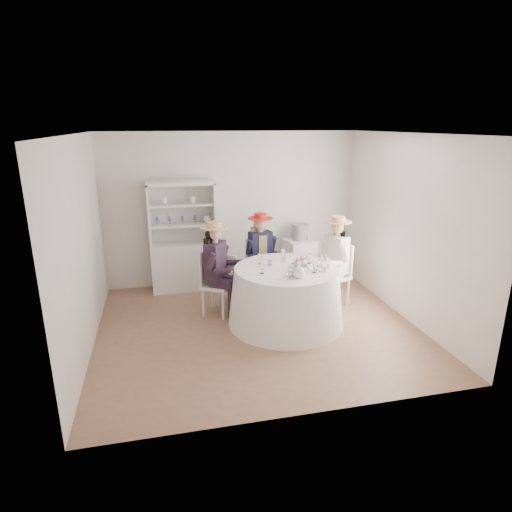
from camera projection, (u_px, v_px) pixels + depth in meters
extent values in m
plane|color=brown|center=(258.00, 327.00, 6.19)|extent=(4.50, 4.50, 0.00)
plane|color=white|center=(258.00, 134.00, 5.39)|extent=(4.50, 4.50, 0.00)
plane|color=silver|center=(232.00, 209.00, 7.65)|extent=(4.50, 0.00, 4.50)
plane|color=silver|center=(307.00, 291.00, 3.93)|extent=(4.50, 0.00, 4.50)
plane|color=silver|center=(82.00, 247.00, 5.31)|extent=(0.00, 4.50, 4.50)
plane|color=silver|center=(407.00, 228.00, 6.27)|extent=(0.00, 4.50, 4.50)
cone|color=white|center=(286.00, 296.00, 6.22)|extent=(1.69, 1.69, 0.83)
cylinder|color=white|center=(286.00, 269.00, 6.09)|extent=(1.49, 1.49, 0.02)
cube|color=silver|center=(185.00, 266.00, 7.50)|extent=(1.13, 0.44, 0.85)
cube|color=silver|center=(181.00, 212.00, 7.40)|extent=(1.13, 0.05, 1.03)
cube|color=silver|center=(180.00, 183.00, 7.07)|extent=(1.13, 0.44, 0.06)
cube|color=silver|center=(149.00, 215.00, 7.11)|extent=(0.04, 0.42, 1.03)
cube|color=silver|center=(214.00, 212.00, 7.34)|extent=(0.04, 0.42, 1.03)
cube|color=silver|center=(183.00, 225.00, 7.28)|extent=(1.06, 0.39, 0.03)
cube|color=silver|center=(182.00, 204.00, 7.18)|extent=(1.06, 0.39, 0.03)
sphere|color=white|center=(207.00, 219.00, 7.35)|extent=(0.13, 0.13, 0.13)
cube|color=silver|center=(299.00, 260.00, 7.95)|extent=(0.57, 0.57, 0.78)
cylinder|color=black|center=(300.00, 232.00, 7.79)|extent=(0.33, 0.33, 0.29)
cube|color=silver|center=(217.00, 285.00, 6.51)|extent=(0.57, 0.57, 0.04)
cylinder|color=silver|center=(223.00, 305.00, 6.37)|extent=(0.04, 0.04, 0.45)
cylinder|color=silver|center=(232.00, 297.00, 6.67)|extent=(0.04, 0.04, 0.45)
cylinder|color=silver|center=(203.00, 302.00, 6.48)|extent=(0.04, 0.04, 0.45)
cylinder|color=silver|center=(213.00, 295.00, 6.78)|extent=(0.04, 0.04, 0.45)
cube|color=silver|center=(206.00, 267.00, 6.48)|extent=(0.24, 0.34, 0.51)
cube|color=black|center=(215.00, 262.00, 6.40)|extent=(0.38, 0.42, 0.60)
cube|color=black|center=(222.00, 283.00, 6.36)|extent=(0.37, 0.30, 0.12)
cylinder|color=black|center=(231.00, 304.00, 6.40)|extent=(0.10, 0.10, 0.47)
cylinder|color=black|center=(211.00, 261.00, 6.17)|extent=(0.20, 0.18, 0.28)
cube|color=black|center=(227.00, 279.00, 6.52)|extent=(0.37, 0.30, 0.12)
cylinder|color=black|center=(236.00, 299.00, 6.57)|extent=(0.10, 0.10, 0.47)
cylinder|color=black|center=(224.00, 253.00, 6.55)|extent=(0.20, 0.18, 0.28)
cylinder|color=#D8A889|center=(215.00, 241.00, 6.30)|extent=(0.09, 0.09, 0.08)
sphere|color=#D8A889|center=(214.00, 234.00, 6.27)|extent=(0.20, 0.20, 0.20)
sphere|color=black|center=(212.00, 234.00, 6.29)|extent=(0.20, 0.20, 0.20)
cube|color=black|center=(210.00, 250.00, 6.37)|extent=(0.20, 0.25, 0.39)
cylinder|color=tan|center=(214.00, 227.00, 6.24)|extent=(0.41, 0.41, 0.01)
cylinder|color=tan|center=(214.00, 225.00, 6.23)|extent=(0.21, 0.21, 0.08)
cube|color=silver|center=(261.00, 271.00, 7.17)|extent=(0.48, 0.48, 0.04)
cylinder|color=silver|center=(256.00, 288.00, 7.03)|extent=(0.04, 0.04, 0.45)
cylinder|color=silver|center=(274.00, 285.00, 7.16)|extent=(0.04, 0.04, 0.45)
cylinder|color=silver|center=(248.00, 282.00, 7.32)|extent=(0.04, 0.04, 0.45)
cylinder|color=silver|center=(265.00, 279.00, 7.45)|extent=(0.04, 0.04, 0.45)
cube|color=silver|center=(256.00, 252.00, 7.25)|extent=(0.38, 0.11, 0.51)
cube|color=#191831|center=(260.00, 249.00, 7.08)|extent=(0.40, 0.27, 0.59)
cube|color=tan|center=(260.00, 249.00, 7.08)|extent=(0.18, 0.25, 0.51)
cube|color=#191831|center=(259.00, 269.00, 7.00)|extent=(0.20, 0.36, 0.12)
cylinder|color=#191831|center=(262.00, 289.00, 6.97)|extent=(0.10, 0.10, 0.47)
cylinder|color=#191831|center=(250.00, 247.00, 6.94)|extent=(0.12, 0.19, 0.28)
cube|color=#191831|center=(269.00, 268.00, 7.08)|extent=(0.20, 0.36, 0.12)
cylinder|color=#191831|center=(272.00, 288.00, 7.04)|extent=(0.10, 0.10, 0.47)
cylinder|color=#191831|center=(273.00, 244.00, 7.10)|extent=(0.12, 0.19, 0.28)
cylinder|color=#D8A889|center=(260.00, 231.00, 6.98)|extent=(0.09, 0.09, 0.08)
sphere|color=#D8A889|center=(260.00, 224.00, 6.95)|extent=(0.19, 0.19, 0.19)
sphere|color=tan|center=(259.00, 224.00, 6.99)|extent=(0.19, 0.19, 0.19)
cube|color=tan|center=(258.00, 238.00, 7.10)|extent=(0.26, 0.13, 0.39)
cylinder|color=red|center=(260.00, 218.00, 6.92)|extent=(0.41, 0.41, 0.01)
cylinder|color=red|center=(260.00, 216.00, 6.91)|extent=(0.20, 0.20, 0.08)
cube|color=silver|center=(334.00, 277.00, 6.86)|extent=(0.53, 0.53, 0.04)
cylinder|color=silver|center=(319.00, 290.00, 6.98)|extent=(0.04, 0.04, 0.45)
cylinder|color=silver|center=(333.00, 296.00, 6.71)|extent=(0.04, 0.04, 0.45)
cylinder|color=silver|center=(334.00, 286.00, 7.15)|extent=(0.04, 0.04, 0.45)
cylinder|color=silver|center=(348.00, 292.00, 6.88)|extent=(0.04, 0.04, 0.45)
cube|color=silver|center=(344.00, 259.00, 6.87)|extent=(0.16, 0.38, 0.51)
cube|color=white|center=(336.00, 254.00, 6.76)|extent=(0.32, 0.42, 0.60)
cube|color=white|center=(325.00, 272.00, 6.84)|extent=(0.37, 0.25, 0.12)
cylinder|color=white|center=(317.00, 292.00, 6.86)|extent=(0.10, 0.10, 0.47)
cylinder|color=white|center=(326.00, 247.00, 6.88)|extent=(0.20, 0.15, 0.28)
cube|color=white|center=(333.00, 275.00, 6.70)|extent=(0.37, 0.25, 0.12)
cylinder|color=white|center=(325.00, 295.00, 6.71)|extent=(0.10, 0.10, 0.47)
cylinder|color=white|center=(344.00, 254.00, 6.54)|extent=(0.20, 0.15, 0.28)
cylinder|color=#D8A889|center=(338.00, 235.00, 6.66)|extent=(0.09, 0.09, 0.08)
sphere|color=#D8A889|center=(338.00, 228.00, 6.63)|extent=(0.20, 0.20, 0.20)
sphere|color=black|center=(340.00, 228.00, 6.66)|extent=(0.20, 0.20, 0.20)
cube|color=black|center=(341.00, 243.00, 6.75)|extent=(0.16, 0.26, 0.39)
cylinder|color=tan|center=(338.00, 222.00, 6.60)|extent=(0.41, 0.41, 0.01)
cylinder|color=tan|center=(338.00, 219.00, 6.59)|extent=(0.21, 0.21, 0.08)
cube|color=silver|center=(232.00, 280.00, 6.86)|extent=(0.51, 0.51, 0.04)
cylinder|color=silver|center=(244.00, 291.00, 7.00)|extent=(0.03, 0.03, 0.40)
cylinder|color=silver|center=(228.00, 288.00, 7.11)|extent=(0.03, 0.03, 0.40)
cylinder|color=silver|center=(236.00, 297.00, 6.74)|extent=(0.03, 0.03, 0.40)
cylinder|color=silver|center=(220.00, 294.00, 6.86)|extent=(0.03, 0.03, 0.40)
cube|color=silver|center=(226.00, 269.00, 6.65)|extent=(0.29, 0.23, 0.46)
imported|color=white|center=(270.00, 263.00, 6.19)|extent=(0.09, 0.09, 0.06)
imported|color=white|center=(284.00, 260.00, 6.35)|extent=(0.08, 0.08, 0.06)
imported|color=white|center=(302.00, 262.00, 6.22)|extent=(0.12, 0.12, 0.07)
imported|color=white|center=(301.00, 267.00, 6.06)|extent=(0.24, 0.24, 0.05)
sphere|color=#D0688D|center=(305.00, 261.00, 6.08)|extent=(0.07, 0.07, 0.07)
sphere|color=white|center=(304.00, 261.00, 6.11)|extent=(0.07, 0.07, 0.07)
sphere|color=#D0688D|center=(302.00, 260.00, 6.12)|extent=(0.07, 0.07, 0.07)
sphere|color=white|center=(299.00, 260.00, 6.12)|extent=(0.07, 0.07, 0.07)
sphere|color=#D0688D|center=(297.00, 261.00, 6.10)|extent=(0.07, 0.07, 0.07)
sphere|color=white|center=(297.00, 261.00, 6.07)|extent=(0.07, 0.07, 0.07)
sphere|color=#D0688D|center=(298.00, 262.00, 6.03)|extent=(0.07, 0.07, 0.07)
sphere|color=white|center=(300.00, 263.00, 6.01)|extent=(0.07, 0.07, 0.07)
sphere|color=#D0688D|center=(302.00, 263.00, 6.00)|extent=(0.07, 0.07, 0.07)
sphere|color=white|center=(304.00, 263.00, 6.01)|extent=(0.07, 0.07, 0.07)
sphere|color=#D0688D|center=(306.00, 262.00, 6.04)|extent=(0.07, 0.07, 0.07)
sphere|color=white|center=(298.00, 273.00, 5.67)|extent=(0.17, 0.17, 0.17)
cylinder|color=white|center=(306.00, 271.00, 5.69)|extent=(0.10, 0.03, 0.08)
cylinder|color=white|center=(299.00, 266.00, 5.65)|extent=(0.04, 0.04, 0.02)
cylinder|color=white|center=(293.00, 275.00, 5.78)|extent=(0.27, 0.27, 0.01)
cube|color=beige|center=(290.00, 274.00, 5.74)|extent=(0.06, 0.04, 0.03)
cube|color=beige|center=(293.00, 273.00, 5.77)|extent=(0.07, 0.06, 0.03)
cube|color=beige|center=(296.00, 273.00, 5.80)|extent=(0.07, 0.07, 0.03)
cube|color=beige|center=(291.00, 272.00, 5.80)|extent=(0.07, 0.07, 0.03)
cube|color=beige|center=(296.00, 274.00, 5.74)|extent=(0.07, 0.07, 0.03)
cylinder|color=white|center=(323.00, 269.00, 6.01)|extent=(0.23, 0.23, 0.01)
cylinder|color=white|center=(323.00, 265.00, 5.99)|extent=(0.02, 0.02, 0.15)
cylinder|color=white|center=(324.00, 259.00, 5.97)|extent=(0.17, 0.17, 0.01)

